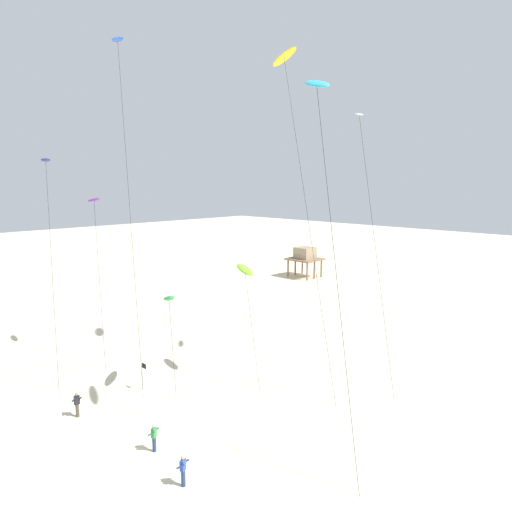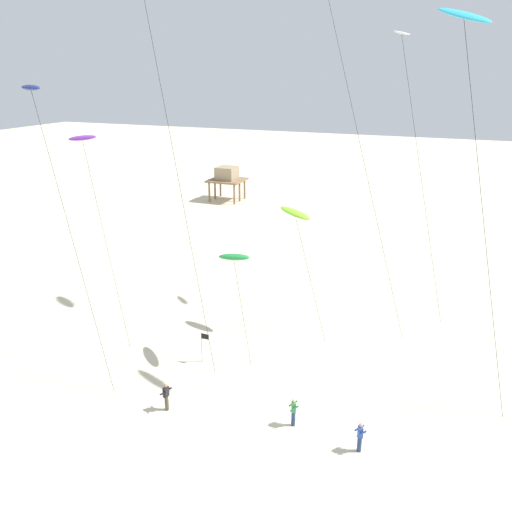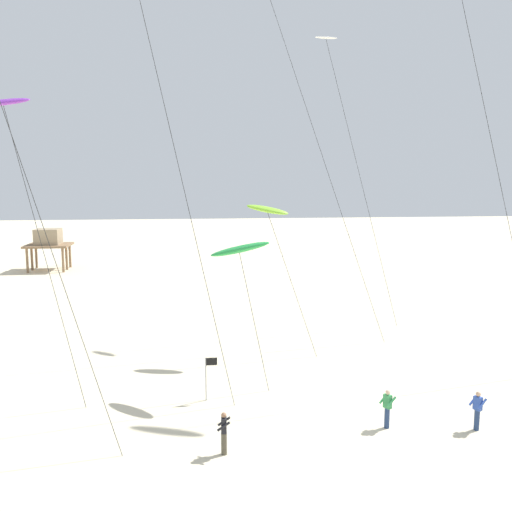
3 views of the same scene
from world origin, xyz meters
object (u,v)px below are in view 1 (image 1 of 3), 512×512
(kite_navy, at_px, (46,163))
(kite_yellow, at_px, (285,60))
(stilt_house, at_px, (305,255))
(marker_flag, at_px, (143,371))
(kite_cyan, at_px, (317,88))
(kite_purple, at_px, (94,201))
(kite_blue, at_px, (118,44))
(kite_flyer_middle, at_px, (183,470))
(kite_flyer_nearest, at_px, (77,404))
(kite_lime, at_px, (245,270))
(kite_white, at_px, (361,127))
(kite_flyer_furthest, at_px, (154,437))
(kite_green, at_px, (169,298))

(kite_navy, relative_size, kite_yellow, 0.67)
(stilt_house, relative_size, marker_flag, 2.34)
(kite_cyan, bearing_deg, kite_purple, -175.29)
(kite_blue, height_order, kite_flyer_middle, kite_blue)
(kite_navy, bearing_deg, kite_blue, 43.50)
(kite_flyer_nearest, xyz_separation_m, marker_flag, (-0.36, 5.21, 0.60))
(kite_cyan, height_order, stilt_house, kite_cyan)
(kite_lime, relative_size, kite_white, 0.44)
(kite_white, bearing_deg, kite_blue, -137.94)
(kite_flyer_middle, xyz_separation_m, marker_flag, (-10.97, 4.51, 0.60))
(kite_purple, distance_m, kite_yellow, 19.50)
(kite_cyan, distance_m, kite_navy, 22.88)
(kite_purple, xyz_separation_m, kite_navy, (0.13, -3.83, 3.12))
(kite_flyer_furthest, bearing_deg, kite_flyer_middle, -10.27)
(kite_cyan, relative_size, marker_flag, 9.98)
(kite_lime, distance_m, kite_yellow, 16.64)
(kite_blue, relative_size, kite_flyer_nearest, 15.80)
(kite_green, relative_size, stilt_house, 1.55)
(kite_navy, relative_size, kite_flyer_furthest, 10.27)
(kite_purple, distance_m, kite_cyan, 23.04)
(kite_lime, bearing_deg, kite_white, 52.34)
(kite_white, bearing_deg, kite_flyer_middle, -84.41)
(kite_cyan, height_order, kite_navy, kite_cyan)
(kite_lime, xyz_separation_m, kite_white, (5.38, 6.97, 10.71))
(marker_flag, bearing_deg, kite_blue, 159.61)
(kite_purple, relative_size, stilt_house, 2.87)
(kite_yellow, distance_m, marker_flag, 26.07)
(kite_lime, height_order, kite_cyan, kite_cyan)
(kite_yellow, bearing_deg, kite_flyer_nearest, -101.14)
(kite_flyer_nearest, bearing_deg, stilt_house, 110.91)
(kite_purple, relative_size, kite_yellow, 0.55)
(kite_cyan, xyz_separation_m, stilt_house, (-30.33, 37.60, -16.57))
(kite_navy, relative_size, kite_flyer_middle, 10.27)
(kite_yellow, bearing_deg, kite_cyan, -41.13)
(kite_yellow, relative_size, marker_flag, 12.13)
(kite_blue, relative_size, stilt_house, 5.36)
(kite_lime, bearing_deg, stilt_house, 121.78)
(kite_lime, relative_size, kite_purple, 0.65)
(kite_yellow, bearing_deg, kite_flyer_furthest, -76.41)
(kite_lime, xyz_separation_m, kite_blue, (-8.14, -5.23, 16.81))
(kite_green, bearing_deg, kite_navy, -159.13)
(kite_navy, xyz_separation_m, kite_flyer_nearest, (9.11, -2.64, -15.88))
(kite_lime, bearing_deg, kite_flyer_furthest, -71.77)
(kite_green, bearing_deg, kite_cyan, 8.37)
(kite_yellow, bearing_deg, kite_flyer_middle, -65.25)
(kite_green, xyz_separation_m, stilt_house, (-18.77, 39.30, -3.49))
(kite_white, xyz_separation_m, kite_yellow, (-5.54, -2.40, 5.30))
(kite_yellow, relative_size, kite_flyer_middle, 15.26)
(kite_lime, xyz_separation_m, kite_cyan, (9.37, -3.76, 11.46))
(kite_blue, relative_size, kite_green, 3.45)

